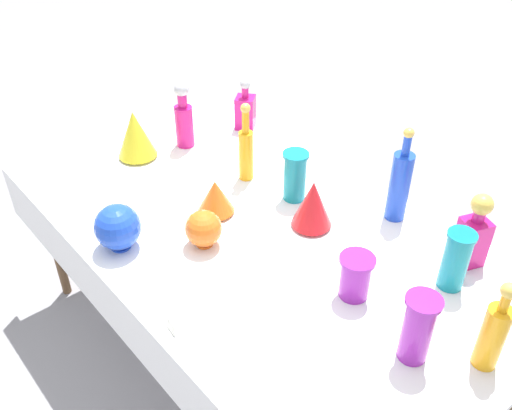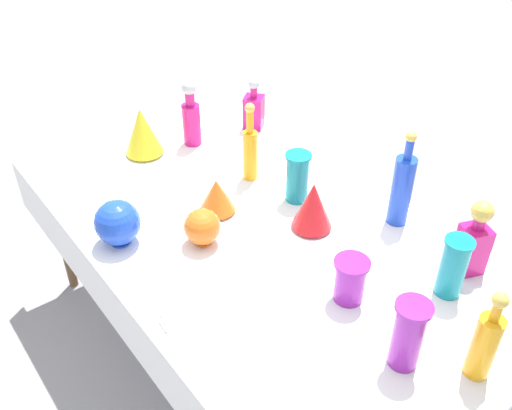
# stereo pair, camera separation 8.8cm
# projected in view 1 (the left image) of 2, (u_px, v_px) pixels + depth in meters

# --- Properties ---
(ground_plane) EXTENTS (40.00, 40.00, 0.00)m
(ground_plane) POSITION_uv_depth(u_px,v_px,m) (256.00, 354.00, 2.64)
(ground_plane) COLOR gray
(display_table) EXTENTS (2.10, 1.18, 0.76)m
(display_table) POSITION_uv_depth(u_px,v_px,m) (250.00, 238.00, 2.20)
(display_table) COLOR white
(display_table) RESTS_ON ground
(tall_bottle_0) EXTENTS (0.07, 0.07, 0.32)m
(tall_bottle_0) POSITION_uv_depth(u_px,v_px,m) (494.00, 333.00, 1.59)
(tall_bottle_0) COLOR orange
(tall_bottle_0) RESTS_ON display_table
(tall_bottle_1) EXTENTS (0.08, 0.08, 0.31)m
(tall_bottle_1) POSITION_uv_depth(u_px,v_px,m) (184.00, 119.00, 2.60)
(tall_bottle_1) COLOR #C61972
(tall_bottle_1) RESTS_ON display_table
(tall_bottle_2) EXTENTS (0.08, 0.08, 0.39)m
(tall_bottle_2) POSITION_uv_depth(u_px,v_px,m) (400.00, 184.00, 2.14)
(tall_bottle_2) COLOR blue
(tall_bottle_2) RESTS_ON display_table
(tall_bottle_3) EXTENTS (0.06, 0.06, 0.35)m
(tall_bottle_3) POSITION_uv_depth(u_px,v_px,m) (246.00, 150.00, 2.37)
(tall_bottle_3) COLOR orange
(tall_bottle_3) RESTS_ON display_table
(square_decanter_0) EXTENTS (0.11, 0.11, 0.29)m
(square_decanter_0) POSITION_uv_depth(u_px,v_px,m) (474.00, 233.00, 1.94)
(square_decanter_0) COLOR #C61972
(square_decanter_0) RESTS_ON display_table
(square_decanter_1) EXTENTS (0.13, 0.13, 0.25)m
(square_decanter_1) POSITION_uv_depth(u_px,v_px,m) (245.00, 109.00, 2.76)
(square_decanter_1) COLOR #C61972
(square_decanter_1) RESTS_ON display_table
(slender_vase_0) EXTENTS (0.11, 0.11, 0.23)m
(slender_vase_0) POSITION_uv_depth(u_px,v_px,m) (418.00, 327.00, 1.61)
(slender_vase_0) COLOR purple
(slender_vase_0) RESTS_ON display_table
(slender_vase_1) EXTENTS (0.12, 0.12, 0.16)m
(slender_vase_1) POSITION_uv_depth(u_px,v_px,m) (356.00, 275.00, 1.84)
(slender_vase_1) COLOR purple
(slender_vase_1) RESTS_ON display_table
(slender_vase_2) EXTENTS (0.10, 0.10, 0.22)m
(slender_vase_2) POSITION_uv_depth(u_px,v_px,m) (456.00, 259.00, 1.86)
(slender_vase_2) COLOR teal
(slender_vase_2) RESTS_ON display_table
(slender_vase_3) EXTENTS (0.11, 0.11, 0.21)m
(slender_vase_3) POSITION_uv_depth(u_px,v_px,m) (295.00, 175.00, 2.27)
(slender_vase_3) COLOR teal
(slender_vase_3) RESTS_ON display_table
(fluted_vase_0) EXTENTS (0.18, 0.18, 0.22)m
(fluted_vase_0) POSITION_uv_depth(u_px,v_px,m) (135.00, 134.00, 2.52)
(fluted_vase_0) COLOR yellow
(fluted_vase_0) RESTS_ON display_table
(fluted_vase_1) EXTENTS (0.15, 0.15, 0.15)m
(fluted_vase_1) POSITION_uv_depth(u_px,v_px,m) (215.00, 196.00, 2.21)
(fluted_vase_1) COLOR orange
(fluted_vase_1) RESTS_ON display_table
(fluted_vase_2) EXTENTS (0.15, 0.15, 0.20)m
(fluted_vase_2) POSITION_uv_depth(u_px,v_px,m) (313.00, 204.00, 2.12)
(fluted_vase_2) COLOR red
(fluted_vase_2) RESTS_ON display_table
(round_bowl_0) EXTENTS (0.14, 0.14, 0.14)m
(round_bowl_0) POSITION_uv_depth(u_px,v_px,m) (203.00, 229.00, 2.05)
(round_bowl_0) COLOR orange
(round_bowl_0) RESTS_ON display_table
(round_bowl_1) EXTENTS (0.17, 0.17, 0.18)m
(round_bowl_1) POSITION_uv_depth(u_px,v_px,m) (118.00, 227.00, 2.03)
(round_bowl_1) COLOR blue
(round_bowl_1) RESTS_ON display_table
(price_tag_left) EXTENTS (0.05, 0.02, 0.04)m
(price_tag_left) POSITION_uv_depth(u_px,v_px,m) (171.00, 326.00, 1.76)
(price_tag_left) COLOR white
(price_tag_left) RESTS_ON display_table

